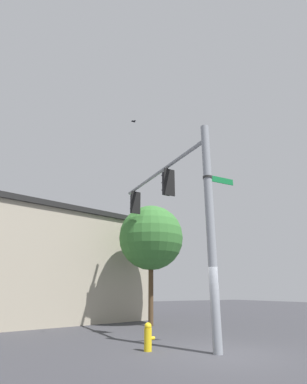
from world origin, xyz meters
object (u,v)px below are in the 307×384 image
at_px(traffic_light_nearest_pole, 167,183).
at_px(fire_hydrant, 148,337).
at_px(bird_flying, 133,121).
at_px(street_name_sign, 214,179).
at_px(traffic_light_mid_inner, 134,203).

xyz_separation_m(traffic_light_nearest_pole, fire_hydrant, (-1.71, -1.42, -5.85)).
distance_m(traffic_light_nearest_pole, bird_flying, 3.08).
height_order(street_name_sign, fire_hydrant, street_name_sign).
height_order(traffic_light_nearest_pole, street_name_sign, traffic_light_nearest_pole).
relative_size(traffic_light_mid_inner, fire_hydrant, 1.59).
relative_size(bird_flying, fire_hydrant, 0.33).
height_order(traffic_light_nearest_pole, traffic_light_mid_inner, same).
bearing_deg(fire_hydrant, traffic_light_nearest_pole, 39.71).
bearing_deg(fire_hydrant, traffic_light_mid_inner, 69.27).
xyz_separation_m(bird_flying, fire_hydrant, (0.03, -1.34, -8.39)).
distance_m(traffic_light_nearest_pole, traffic_light_mid_inner, 3.59).
relative_size(traffic_light_mid_inner, bird_flying, 4.86).
bearing_deg(traffic_light_nearest_pole, street_name_sign, -87.27).
distance_m(traffic_light_mid_inner, fire_hydrant, 7.93).
xyz_separation_m(traffic_light_mid_inner, bird_flying, (-1.93, -3.66, 2.54)).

